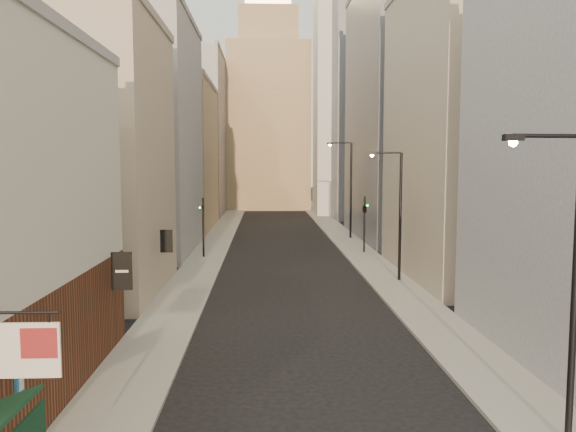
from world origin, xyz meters
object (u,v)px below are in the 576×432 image
at_px(traffic_light_left, 203,215).
at_px(clock_tower, 268,108).
at_px(streetlamp_mid, 397,208).
at_px(traffic_light_right, 365,210).
at_px(streetlamp_near, 568,273).
at_px(streetlamp_far, 348,184).
at_px(white_tower, 342,92).

bearing_deg(traffic_light_left, clock_tower, -85.06).
relative_size(clock_tower, streetlamp_mid, 5.26).
bearing_deg(traffic_light_right, streetlamp_mid, 90.45).
xyz_separation_m(streetlamp_mid, traffic_light_right, (-0.02, 11.67, -1.07)).
bearing_deg(streetlamp_near, traffic_light_right, 85.35).
bearing_deg(streetlamp_near, clock_tower, 91.22).
relative_size(streetlamp_far, traffic_light_left, 2.00).
bearing_deg(streetlamp_mid, streetlamp_far, 95.92).
bearing_deg(streetlamp_far, streetlamp_mid, -76.33).
relative_size(streetlamp_mid, streetlamp_far, 0.85).
bearing_deg(white_tower, clock_tower, 128.16).
bearing_deg(traffic_light_right, streetlamp_far, -89.86).
height_order(streetlamp_near, traffic_light_right, streetlamp_near).
height_order(streetlamp_mid, streetlamp_far, streetlamp_far).
height_order(streetlamp_mid, traffic_light_right, streetlamp_mid).
xyz_separation_m(white_tower, traffic_light_left, (-16.77, -39.81, -15.03)).
relative_size(streetlamp_near, traffic_light_left, 1.71).
bearing_deg(traffic_light_left, streetlamp_mid, 155.25).
bearing_deg(clock_tower, streetlamp_near, -85.10).
xyz_separation_m(streetlamp_near, streetlamp_far, (0.60, 43.14, 0.83)).
height_order(clock_tower, streetlamp_near, clock_tower).
xyz_separation_m(white_tower, streetlamp_mid, (-3.09, -49.69, -13.73)).
distance_m(streetlamp_mid, streetlamp_far, 21.37).
height_order(white_tower, streetlamp_far, white_tower).
bearing_deg(white_tower, traffic_light_right, -94.68).
bearing_deg(white_tower, traffic_light_left, -112.84).
bearing_deg(streetlamp_mid, traffic_light_right, 96.06).
relative_size(white_tower, traffic_light_left, 8.30).
bearing_deg(streetlamp_mid, white_tower, 92.40).
bearing_deg(white_tower, streetlamp_far, -96.20).
bearing_deg(traffic_light_left, white_tower, -101.78).
distance_m(streetlamp_far, traffic_light_right, 9.87).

